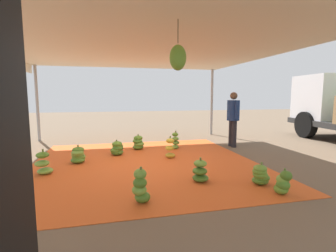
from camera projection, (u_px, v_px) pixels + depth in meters
name	position (u px, v px, depth m)	size (l,w,h in m)	color
ground_plane	(257.00, 156.00, 6.61)	(40.00, 40.00, 0.00)	brown
tarp_orange	(146.00, 163.00, 5.93)	(5.38, 5.23, 0.01)	#E05B23
tent_canopy	(141.00, 49.00, 5.58)	(8.00, 7.00, 2.74)	#9EA0A5
banana_bunch_0	(43.00, 164.00, 5.04)	(0.44, 0.43, 0.53)	#75A83D
banana_bunch_1	(117.00, 148.00, 6.69)	(0.46, 0.47, 0.42)	#477523
banana_bunch_2	(283.00, 183.00, 4.02)	(0.30, 0.29, 0.44)	#60932D
banana_bunch_3	(175.00, 141.00, 7.46)	(0.30, 0.29, 0.56)	#6B9E38
banana_bunch_4	(170.00, 149.00, 6.38)	(0.31, 0.31, 0.57)	gold
banana_bunch_5	(141.00, 187.00, 3.70)	(0.31, 0.33, 0.55)	#477523
banana_bunch_6	(260.00, 175.00, 4.47)	(0.38, 0.40, 0.42)	#477523
banana_bunch_7	(78.00, 155.00, 5.91)	(0.47, 0.47, 0.43)	#518428
banana_bunch_8	(138.00, 143.00, 7.40)	(0.44, 0.46, 0.46)	#518428
banana_bunch_9	(200.00, 172.00, 4.63)	(0.37, 0.35, 0.46)	#477523
worker_0	(233.00, 115.00, 7.74)	(0.63, 0.39, 1.72)	#26262D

